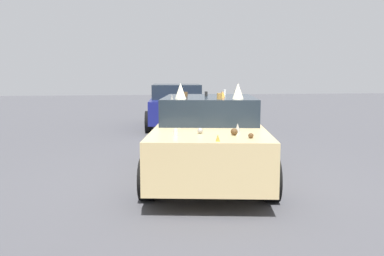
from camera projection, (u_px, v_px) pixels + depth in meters
name	position (u px, v px, depth m)	size (l,w,h in m)	color
ground_plane	(209.00, 178.00, 7.63)	(60.00, 60.00, 0.00)	#47474C
art_car_decorated	(209.00, 137.00, 7.60)	(4.57, 2.59, 1.68)	#D8BC7F
parked_sedan_behind_right	(177.00, 105.00, 14.74)	(4.54, 2.34, 1.48)	navy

